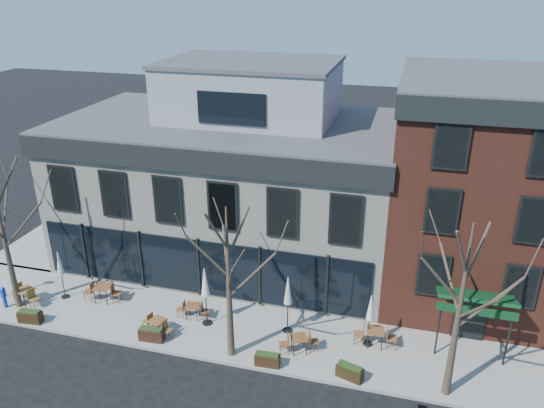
# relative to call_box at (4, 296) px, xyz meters

# --- Properties ---
(ground) EXTENTS (120.00, 120.00, 0.00)m
(ground) POSITION_rel_call_box_xyz_m (9.04, 3.48, -0.78)
(ground) COLOR black
(ground) RESTS_ON ground
(sidewalk_front) EXTENTS (33.50, 4.70, 0.15)m
(sidewalk_front) POSITION_rel_call_box_xyz_m (12.29, 1.33, -0.70)
(sidewalk_front) COLOR gray
(sidewalk_front) RESTS_ON ground
(sidewalk_side) EXTENTS (4.50, 12.00, 0.15)m
(sidewalk_side) POSITION_rel_call_box_xyz_m (-2.21, 9.48, -0.70)
(sidewalk_side) COLOR gray
(sidewalk_side) RESTS_ON ground
(corner_building) EXTENTS (18.39, 10.39, 11.10)m
(corner_building) POSITION_rel_call_box_xyz_m (9.11, 8.55, 3.94)
(corner_building) COLOR beige
(corner_building) RESTS_ON ground
(red_brick_building) EXTENTS (8.20, 11.78, 11.18)m
(red_brick_building) POSITION_rel_call_box_xyz_m (22.04, 8.46, 4.86)
(red_brick_building) COLOR maroon
(red_brick_building) RESTS_ON ground
(tree_corner) EXTENTS (3.93, 3.98, 7.92)m
(tree_corner) POSITION_rel_call_box_xyz_m (0.55, 0.28, 3.47)
(tree_corner) COLOR #382B21
(tree_corner) RESTS_ON sidewalk_front
(tree_mid) EXTENTS (3.50, 3.55, 7.04)m
(tree_mid) POSITION_rel_call_box_xyz_m (12.05, -0.42, 3.01)
(tree_mid) COLOR #382B21
(tree_mid) RESTS_ON sidewalk_front
(tree_right) EXTENTS (3.72, 3.77, 7.48)m
(tree_right) POSITION_rel_call_box_xyz_m (21.05, -0.42, 3.24)
(tree_right) COLOR #382B21
(tree_right) RESTS_ON sidewalk_front
(call_box) EXTENTS (0.24, 0.24, 1.19)m
(call_box) POSITION_rel_call_box_xyz_m (0.00, 0.00, 0.00)
(call_box) COLOR #0D30B0
(call_box) RESTS_ON sidewalk_front
(cafe_set_0) EXTENTS (1.94, 1.03, 1.00)m
(cafe_set_0) POSITION_rel_call_box_xyz_m (0.78, 0.57, -0.12)
(cafe_set_0) COLOR brown
(cafe_set_0) RESTS_ON sidewalk_front
(cafe_set_1) EXTENTS (2.00, 0.90, 1.03)m
(cafe_set_1) POSITION_rel_call_box_xyz_m (4.41, 1.77, -0.10)
(cafe_set_1) COLOR brown
(cafe_set_1) RESTS_ON sidewalk_front
(cafe_set_2) EXTENTS (1.72, 0.93, 0.88)m
(cafe_set_2) POSITION_rel_call_box_xyz_m (8.29, 0.07, -0.17)
(cafe_set_2) COLOR brown
(cafe_set_2) RESTS_ON sidewalk_front
(cafe_set_3) EXTENTS (1.66, 0.72, 0.86)m
(cafe_set_3) POSITION_rel_call_box_xyz_m (9.39, 1.63, -0.19)
(cafe_set_3) COLOR brown
(cafe_set_3) RESTS_ON sidewalk_front
(cafe_set_4) EXTENTS (1.80, 1.11, 0.94)m
(cafe_set_4) POSITION_rel_call_box_xyz_m (14.86, 0.51, -0.15)
(cafe_set_4) COLOR brown
(cafe_set_4) RESTS_ON sidewalk_front
(cafe_set_5) EXTENTS (1.94, 0.79, 1.02)m
(cafe_set_5) POSITION_rel_call_box_xyz_m (18.04, 1.81, -0.11)
(cafe_set_5) COLOR brown
(cafe_set_5) RESTS_ON sidewalk_front
(umbrella_0) EXTENTS (0.42, 0.42, 2.63)m
(umbrella_0) POSITION_rel_call_box_xyz_m (2.31, 1.56, 1.23)
(umbrella_0) COLOR black
(umbrella_0) RESTS_ON sidewalk_front
(umbrella_2) EXTENTS (0.48, 0.48, 3.00)m
(umbrella_2) POSITION_rel_call_box_xyz_m (10.21, 1.37, 1.49)
(umbrella_2) COLOR black
(umbrella_2) RESTS_ON sidewalk_front
(umbrella_3) EXTENTS (0.47, 0.47, 2.91)m
(umbrella_3) POSITION_rel_call_box_xyz_m (14.03, 1.80, 1.42)
(umbrella_3) COLOR black
(umbrella_3) RESTS_ON sidewalk_front
(umbrella_4) EXTENTS (0.41, 0.41, 2.58)m
(umbrella_4) POSITION_rel_call_box_xyz_m (17.74, 1.80, 1.19)
(umbrella_4) COLOR black
(umbrella_4) RESTS_ON sidewalk_front
(planter_0) EXTENTS (1.16, 0.55, 0.63)m
(planter_0) POSITION_rel_call_box_xyz_m (2.02, -0.72, -0.32)
(planter_0) COLOR black
(planter_0) RESTS_ON sidewalk_front
(planter_1) EXTENTS (1.16, 0.52, 0.64)m
(planter_1) POSITION_rel_call_box_xyz_m (8.24, -0.45, -0.31)
(planter_1) COLOR #321A10
(planter_1) RESTS_ON sidewalk_front
(planter_2) EXTENTS (1.08, 0.47, 0.59)m
(planter_2) POSITION_rel_call_box_xyz_m (13.76, -0.71, -0.34)
(planter_2) COLOR #322010
(planter_2) RESTS_ON sidewalk_front
(planter_3) EXTENTS (1.19, 0.76, 0.62)m
(planter_3) POSITION_rel_call_box_xyz_m (17.24, -0.57, -0.32)
(planter_3) COLOR black
(planter_3) RESTS_ON sidewalk_front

